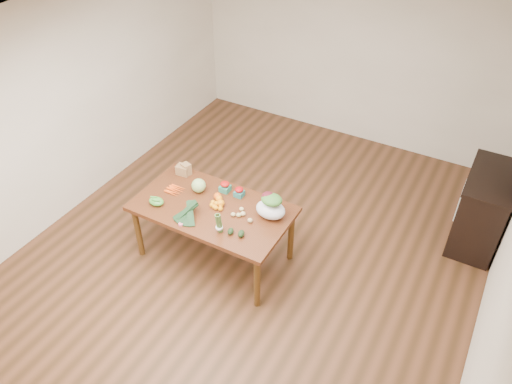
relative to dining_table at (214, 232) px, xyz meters
The scene contains 26 objects.
floor 0.63m from the dining_table, 40.42° to the left, with size 6.00×6.00×0.00m, color brown.
ceiling 2.38m from the dining_table, 40.42° to the left, with size 5.00×6.00×0.02m, color white.
room_walls 1.10m from the dining_table, 40.42° to the left, with size 5.02×6.02×2.70m.
dining_table is the anchor object (origin of this frame).
cabinet 3.16m from the dining_table, 34.65° to the left, with size 0.52×1.02×0.94m, color black.
dish_towel 2.91m from the dining_table, 36.38° to the left, with size 0.02×0.28×0.45m, color white.
paper_bag 0.85m from the dining_table, 151.32° to the left, with size 0.20×0.17×0.15m, color #976743, non-canonical shape.
cabbage 0.56m from the dining_table, 150.44° to the left, with size 0.16×0.16×0.16m, color #A5CD76.
strawberry_basket_a 0.53m from the dining_table, 95.01° to the left, with size 0.11×0.11×0.10m, color #BA150C, non-canonical shape.
strawberry_basket_b 0.55m from the dining_table, 63.10° to the left, with size 0.10×0.10×0.09m, color #BA0C0C, non-canonical shape.
orange_a 0.44m from the dining_table, 98.42° to the left, with size 0.09×0.09×0.09m, color #FF5C0F.
orange_b 0.43m from the dining_table, 83.91° to the left, with size 0.08×0.08×0.08m, color orange.
orange_c 0.43m from the dining_table, 39.68° to the left, with size 0.08×0.08×0.08m, color orange.
mandarin_cluster 0.42m from the dining_table, 26.32° to the left, with size 0.18×0.18×0.08m, color #F8A40F, non-canonical shape.
carrots 0.65m from the dining_table, behind, with size 0.22×0.19×0.03m, color #FF5815, non-canonical shape.
snap_pea_bag 0.74m from the dining_table, 155.41° to the right, with size 0.18×0.13×0.08m, color green.
kale_bunch 0.56m from the dining_table, 112.63° to the right, with size 0.32×0.40×0.16m, color black, non-canonical shape.
asparagus_bundle 0.65m from the dining_table, 46.49° to the right, with size 0.08×0.08×0.25m, color #597E3A, non-canonical shape.
potato_a 0.49m from the dining_table, ahead, with size 0.05×0.05×0.05m, color tan.
potato_b 0.52m from the dining_table, ahead, with size 0.05×0.05×0.05m, color #D4C57A.
potato_c 0.54m from the dining_table, ahead, with size 0.06×0.05×0.05m, color tan.
potato_d 0.51m from the dining_table, 18.69° to the left, with size 0.05×0.05×0.04m, color #D8C77D.
potato_e 0.63m from the dining_table, ahead, with size 0.06×0.05×0.05m, color tan.
avocado_a 0.62m from the dining_table, 33.38° to the right, with size 0.06×0.09×0.06m, color black.
avocado_b 0.70m from the dining_table, 25.25° to the right, with size 0.07×0.10×0.07m, color black.
salad_bag 0.82m from the dining_table, 15.85° to the left, with size 0.33×0.25×0.25m, color white, non-canonical shape.
Camera 1 is at (2.07, -3.73, 4.27)m, focal length 35.00 mm.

